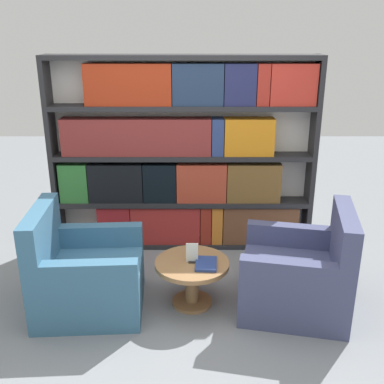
# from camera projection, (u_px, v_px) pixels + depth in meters

# --- Properties ---
(ground_plane) EXTENTS (14.00, 14.00, 0.00)m
(ground_plane) POSITION_uv_depth(u_px,v_px,m) (180.00, 325.00, 3.70)
(ground_plane) COLOR gray
(bookshelf) EXTENTS (2.78, 0.30, 2.07)m
(bookshelf) POSITION_uv_depth(u_px,v_px,m) (184.00, 157.00, 4.77)
(bookshelf) COLOR silver
(bookshelf) RESTS_ON ground_plane
(armchair_left) EXTENTS (0.93, 0.86, 0.93)m
(armchair_left) POSITION_uv_depth(u_px,v_px,m) (84.00, 276.00, 3.85)
(armchair_left) COLOR #386684
(armchair_left) RESTS_ON ground_plane
(armchair_right) EXTENTS (1.03, 0.97, 0.93)m
(armchair_right) POSITION_uv_depth(u_px,v_px,m) (300.00, 276.00, 3.84)
(armchair_right) COLOR #42476B
(armchair_right) RESTS_ON ground_plane
(coffee_table) EXTENTS (0.64, 0.64, 0.41)m
(coffee_table) POSITION_uv_depth(u_px,v_px,m) (192.00, 274.00, 3.90)
(coffee_table) COLOR olive
(coffee_table) RESTS_ON ground_plane
(table_sign) EXTENTS (0.10, 0.06, 0.18)m
(table_sign) POSITION_uv_depth(u_px,v_px,m) (192.00, 254.00, 3.83)
(table_sign) COLOR black
(table_sign) RESTS_ON coffee_table
(stray_book) EXTENTS (0.19, 0.25, 0.03)m
(stray_book) POSITION_uv_depth(u_px,v_px,m) (206.00, 264.00, 3.80)
(stray_book) COLOR navy
(stray_book) RESTS_ON coffee_table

